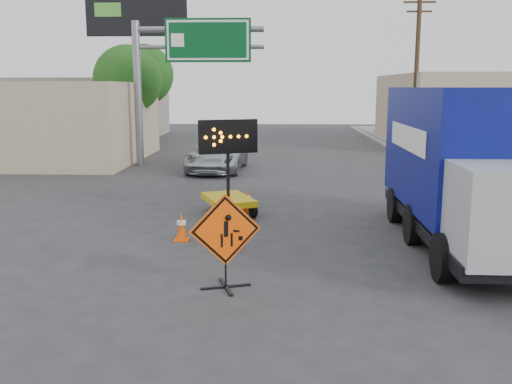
# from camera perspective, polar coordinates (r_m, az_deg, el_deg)

# --- Properties ---
(ground) EXTENTS (100.00, 100.00, 0.00)m
(ground) POSITION_cam_1_polar(r_m,az_deg,el_deg) (10.00, 1.17, -11.63)
(ground) COLOR #2D2D30
(ground) RESTS_ON ground
(curb_right) EXTENTS (0.40, 60.00, 0.12)m
(curb_right) POSITION_cam_1_polar(r_m,az_deg,el_deg) (25.54, 18.15, 1.60)
(curb_right) COLOR gray
(curb_right) RESTS_ON ground
(sidewalk_right) EXTENTS (4.00, 60.00, 0.15)m
(sidewalk_right) POSITION_cam_1_polar(r_m,az_deg,el_deg) (26.27, 22.98, 1.55)
(sidewalk_right) COLOR gray
(sidewalk_right) RESTS_ON ground
(storefront_left_near) EXTENTS (14.00, 10.00, 4.00)m
(storefront_left_near) POSITION_cam_1_polar(r_m,az_deg,el_deg) (32.55, -23.79, 6.47)
(storefront_left_near) COLOR tan
(storefront_left_near) RESTS_ON ground
(storefront_left_far) EXTENTS (12.00, 10.00, 4.40)m
(storefront_left_far) POSITION_cam_1_polar(r_m,az_deg,el_deg) (45.87, -17.32, 8.03)
(storefront_left_far) COLOR gray
(storefront_left_far) RESTS_ON ground
(building_right_far) EXTENTS (10.00, 14.00, 4.60)m
(building_right_far) POSITION_cam_1_polar(r_m,az_deg,el_deg) (41.34, 20.44, 7.77)
(building_right_far) COLOR tan
(building_right_far) RESTS_ON ground
(highway_gantry) EXTENTS (6.18, 0.38, 6.90)m
(highway_gantry) POSITION_cam_1_polar(r_m,az_deg,el_deg) (27.64, -7.60, 13.08)
(highway_gantry) COLOR slate
(highway_gantry) RESTS_ON ground
(billboard) EXTENTS (6.10, 0.54, 9.85)m
(billboard) POSITION_cam_1_polar(r_m,az_deg,el_deg) (36.33, -11.86, 15.91)
(billboard) COLOR slate
(billboard) RESTS_ON ground
(utility_pole_far) EXTENTS (1.80, 0.26, 9.00)m
(utility_pole_far) POSITION_cam_1_polar(r_m,az_deg,el_deg) (34.19, 15.74, 11.61)
(utility_pole_far) COLOR #402E1B
(utility_pole_far) RESTS_ON ground
(tree_left_near) EXTENTS (3.71, 3.71, 6.03)m
(tree_left_near) POSITION_cam_1_polar(r_m,az_deg,el_deg) (32.31, -12.70, 10.91)
(tree_left_near) COLOR #402E1B
(tree_left_near) RESTS_ON ground
(tree_left_far) EXTENTS (4.10, 4.10, 6.66)m
(tree_left_far) POSITION_cam_1_polar(r_m,az_deg,el_deg) (40.33, -11.20, 11.44)
(tree_left_far) COLOR #402E1B
(tree_left_far) RESTS_ON ground
(construction_sign) EXTENTS (1.32, 0.95, 1.82)m
(construction_sign) POSITION_cam_1_polar(r_m,az_deg,el_deg) (10.71, -3.08, -4.71)
(construction_sign) COLOR black
(construction_sign) RESTS_ON ground
(arrow_board) EXTENTS (1.84, 2.29, 2.83)m
(arrow_board) POSITION_cam_1_polar(r_m,az_deg,el_deg) (17.03, -2.80, -0.13)
(arrow_board) COLOR gold
(arrow_board) RESTS_ON ground
(pickup_truck) EXTENTS (2.64, 5.16, 1.40)m
(pickup_truck) POSITION_cam_1_polar(r_m,az_deg,el_deg) (25.92, -3.91, 3.64)
(pickup_truck) COLOR #AAACB1
(pickup_truck) RESTS_ON ground
(box_truck) EXTENTS (2.64, 7.93, 3.75)m
(box_truck) POSITION_cam_1_polar(r_m,az_deg,el_deg) (14.34, 20.02, 1.57)
(box_truck) COLOR black
(box_truck) RESTS_ON ground
(cone_a) EXTENTS (0.49, 0.49, 0.80)m
(cone_a) POSITION_cam_1_polar(r_m,az_deg,el_deg) (13.46, -2.46, -4.02)
(cone_a) COLOR #FF5005
(cone_a) RESTS_ON ground
(cone_b) EXTENTS (0.37, 0.37, 0.71)m
(cone_b) POSITION_cam_1_polar(r_m,az_deg,el_deg) (14.27, -7.47, -3.44)
(cone_b) COLOR #FF5005
(cone_b) RESTS_ON ground
(cone_c) EXTENTS (0.35, 0.35, 0.69)m
(cone_c) POSITION_cam_1_polar(r_m,az_deg,el_deg) (17.41, -0.92, -0.86)
(cone_c) COLOR #FF5005
(cone_c) RESTS_ON ground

